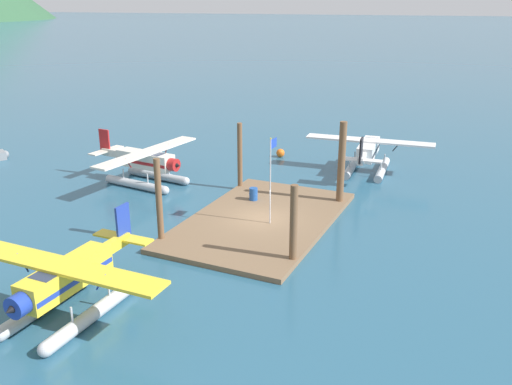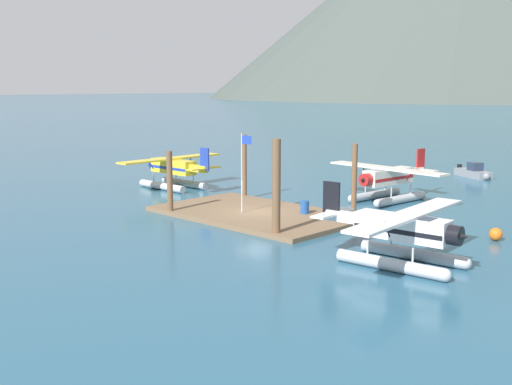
{
  "view_description": "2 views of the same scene",
  "coord_description": "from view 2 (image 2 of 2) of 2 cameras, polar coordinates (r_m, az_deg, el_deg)",
  "views": [
    {
      "loc": [
        -29.2,
        -13.01,
        13.31
      ],
      "look_at": [
        1.53,
        1.05,
        1.38
      ],
      "focal_mm": 37.87,
      "sensor_mm": 36.0,
      "label": 1
    },
    {
      "loc": [
        29.49,
        -30.25,
        8.87
      ],
      "look_at": [
        -1.02,
        1.04,
        1.39
      ],
      "focal_mm": 43.73,
      "sensor_mm": 36.0,
      "label": 2
    }
  ],
  "objects": [
    {
      "name": "fuel_drum",
      "position": [
        42.51,
        4.48,
        -1.34
      ],
      "size": [
        0.62,
        0.62,
        0.88
      ],
      "color": "#1E4C99",
      "rests_on": "dock_platform"
    },
    {
      "name": "ground_plane",
      "position": [
        43.17,
        0.0,
        -2.14
      ],
      "size": [
        1200.0,
        1200.0,
        0.0
      ],
      "primitive_type": "plane",
      "color": "#285670"
    },
    {
      "name": "piling_far_left",
      "position": [
        49.23,
        -1.07,
        2.34
      ],
      "size": [
        0.37,
        0.37,
        5.11
      ],
      "primitive_type": "cylinder",
      "color": "brown",
      "rests_on": "ground"
    },
    {
      "name": "seaplane_white_stbd_aft",
      "position": [
        31.9,
        13.25,
        -3.77
      ],
      "size": [
        7.96,
        10.48,
        3.84
      ],
      "color": "#B7BABF",
      "rests_on": "ground"
    },
    {
      "name": "piling_near_right",
      "position": [
        36.5,
        1.88,
        0.35
      ],
      "size": [
        0.49,
        0.49,
        5.87
      ],
      "primitive_type": "cylinder",
      "color": "brown",
      "rests_on": "ground"
    },
    {
      "name": "seaplane_yellow_port_fwd",
      "position": [
        55.06,
        -7.6,
        2.02
      ],
      "size": [
        7.98,
        10.41,
        3.84
      ],
      "color": "#B7BABF",
      "rests_on": "ground"
    },
    {
      "name": "boat_grey_open_north",
      "position": [
        64.94,
        19.31,
        1.75
      ],
      "size": [
        4.41,
        3.37,
        1.5
      ],
      "color": "gray",
      "rests_on": "ground"
    },
    {
      "name": "seaplane_cream_bow_right",
      "position": [
        49.51,
        11.98,
        1.03
      ],
      "size": [
        10.49,
        7.96,
        3.84
      ],
      "color": "#B7BABF",
      "rests_on": "ground"
    },
    {
      "name": "flagpole",
      "position": [
        42.25,
        -1.18,
        2.73
      ],
      "size": [
        0.95,
        0.1,
        5.46
      ],
      "color": "silver",
      "rests_on": "dock_platform"
    },
    {
      "name": "piling_near_left",
      "position": [
        43.55,
        -7.89,
        0.85
      ],
      "size": [
        0.41,
        0.41,
        4.47
      ],
      "primitive_type": "cylinder",
      "color": "brown",
      "rests_on": "ground"
    },
    {
      "name": "dock_platform",
      "position": [
        43.14,
        0.0,
        -1.95
      ],
      "size": [
        14.05,
        8.48,
        0.3
      ],
      "primitive_type": "cube",
      "color": "brown",
      "rests_on": "ground"
    },
    {
      "name": "mooring_buoy",
      "position": [
        38.84,
        21.09,
        -3.58
      ],
      "size": [
        0.76,
        0.76,
        0.76
      ],
      "primitive_type": "sphere",
      "color": "orange",
      "rests_on": "ground"
    },
    {
      "name": "piling_far_right",
      "position": [
        42.49,
        8.98,
        1.02
      ],
      "size": [
        0.37,
        0.37,
        5.07
      ],
      "primitive_type": "cylinder",
      "color": "brown",
      "rests_on": "ground"
    }
  ]
}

